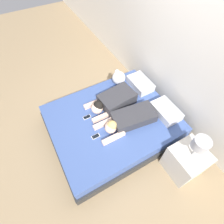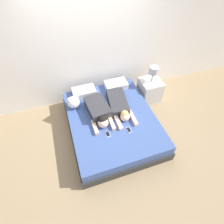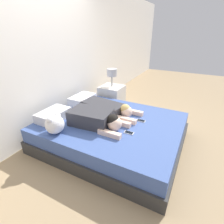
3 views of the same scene
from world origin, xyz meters
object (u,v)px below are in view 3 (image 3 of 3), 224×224
(nightstand, at_px, (112,97))
(pillow_head_left, at_px, (54,115))
(person_left, at_px, (96,119))
(person_right, at_px, (109,108))
(bed, at_px, (112,132))
(plush_toy, at_px, (55,124))
(cell_phone_left, at_px, (129,133))
(cell_phone_right, at_px, (141,121))
(pillow_head_right, at_px, (83,99))

(nightstand, bearing_deg, pillow_head_left, 171.96)
(pillow_head_left, relative_size, person_left, 0.58)
(person_right, bearing_deg, nightstand, 24.84)
(bed, height_order, plush_toy, plush_toy)
(bed, relative_size, cell_phone_left, 15.92)
(cell_phone_right, bearing_deg, nightstand, 46.39)
(cell_phone_right, bearing_deg, cell_phone_left, 175.25)
(bed, relative_size, cell_phone_right, 15.92)
(cell_phone_right, distance_m, plush_toy, 1.28)
(pillow_head_right, xyz_separation_m, cell_phone_right, (-0.18, -1.25, -0.07))
(bed, relative_size, pillow_head_left, 4.16)
(pillow_head_left, distance_m, cell_phone_right, 1.38)
(cell_phone_left, relative_size, plush_toy, 0.49)
(cell_phone_right, height_order, nightstand, nightstand)
(pillow_head_left, distance_m, person_right, 0.90)
(cell_phone_left, distance_m, plush_toy, 1.02)
(pillow_head_right, xyz_separation_m, person_right, (-0.16, -0.67, 0.01))
(person_left, xyz_separation_m, cell_phone_left, (0.02, -0.51, -0.10))
(person_right, bearing_deg, cell_phone_left, -127.82)
(pillow_head_right, height_order, plush_toy, plush_toy)
(bed, height_order, cell_phone_right, cell_phone_right)
(person_left, bearing_deg, cell_phone_right, -51.62)
(cell_phone_left, xyz_separation_m, cell_phone_right, (0.41, -0.03, 0.00))
(person_right, bearing_deg, pillow_head_left, 132.08)
(nightstand, bearing_deg, pillow_head_right, 164.54)
(cell_phone_left, xyz_separation_m, nightstand, (1.39, 1.00, -0.11))
(person_right, xyz_separation_m, cell_phone_right, (-0.02, -0.59, -0.08))
(cell_phone_left, bearing_deg, bed, 60.84)
(bed, relative_size, pillow_head_right, 4.16)
(person_left, xyz_separation_m, person_right, (0.45, 0.04, -0.02))
(plush_toy, height_order, nightstand, nightstand)
(bed, height_order, cell_phone_left, cell_phone_left)
(pillow_head_right, bearing_deg, person_right, -103.75)
(plush_toy, xyz_separation_m, nightstand, (1.85, 0.09, -0.24))
(person_right, distance_m, nightstand, 1.08)
(person_right, bearing_deg, plush_toy, 158.47)
(pillow_head_left, distance_m, person_left, 0.72)
(person_left, bearing_deg, cell_phone_left, -87.39)
(person_right, height_order, plush_toy, plush_toy)
(person_left, height_order, cell_phone_left, person_left)
(pillow_head_left, bearing_deg, pillow_head_right, 0.00)
(cell_phone_right, xyz_separation_m, nightstand, (0.98, 1.03, -0.11))
(cell_phone_left, relative_size, nightstand, 0.14)
(plush_toy, bearing_deg, pillow_head_left, 47.65)
(person_right, height_order, cell_phone_right, person_right)
(bed, relative_size, person_left, 2.39)
(pillow_head_left, height_order, person_left, person_left)
(pillow_head_right, relative_size, person_left, 0.58)
(bed, bearing_deg, pillow_head_left, 114.39)
(cell_phone_right, relative_size, nightstand, 0.14)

